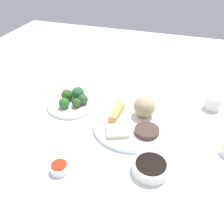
% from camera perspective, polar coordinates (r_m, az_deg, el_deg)
% --- Properties ---
extents(tabletop, '(2.20, 2.20, 0.02)m').
position_cam_1_polar(tabletop, '(0.95, 4.42, -4.44)').
color(tabletop, white).
rests_on(tabletop, ground).
extents(main_plate, '(0.28, 0.28, 0.02)m').
position_cam_1_polar(main_plate, '(0.95, 4.28, -2.99)').
color(main_plate, white).
rests_on(main_plate, tabletop).
extents(rice_scoop, '(0.08, 0.08, 0.08)m').
position_cam_1_polar(rice_scoop, '(0.97, 7.32, 1.22)').
color(rice_scoop, tan).
rests_on(rice_scoop, main_plate).
extents(spring_roll, '(0.03, 0.11, 0.03)m').
position_cam_1_polar(spring_roll, '(0.98, 1.11, -0.03)').
color(spring_roll, '#D8AA53').
rests_on(spring_roll, main_plate).
extents(crab_rangoon_wonton, '(0.10, 0.09, 0.01)m').
position_cam_1_polar(crab_rangoon_wonton, '(0.90, 1.18, -4.32)').
color(crab_rangoon_wonton, beige).
rests_on(crab_rangoon_wonton, main_plate).
extents(stir_fry_heap, '(0.09, 0.09, 0.02)m').
position_cam_1_polar(stir_fry_heap, '(0.91, 7.82, -4.23)').
color(stir_fry_heap, '#443027').
rests_on(stir_fry_heap, main_plate).
extents(broccoli_plate, '(0.21, 0.21, 0.01)m').
position_cam_1_polar(broccoli_plate, '(1.08, -8.90, 1.87)').
color(broccoli_plate, white).
rests_on(broccoli_plate, tabletop).
extents(broccoli_floret_0, '(0.04, 0.04, 0.04)m').
position_cam_1_polar(broccoli_floret_0, '(1.05, -6.55, 2.87)').
color(broccoli_floret_0, '#335936').
rests_on(broccoli_floret_0, broccoli_plate).
extents(broccoli_floret_1, '(0.04, 0.04, 0.04)m').
position_cam_1_polar(broccoli_floret_1, '(1.04, -10.72, 2.00)').
color(broccoli_floret_1, '#316A28').
rests_on(broccoli_floret_1, broccoli_plate).
extents(broccoli_floret_2, '(0.05, 0.05, 0.05)m').
position_cam_1_polar(broccoli_floret_2, '(1.09, -10.09, 3.78)').
color(broccoli_floret_2, '#2F5F1E').
rests_on(broccoli_floret_2, broccoli_plate).
extents(broccoli_floret_3, '(0.05, 0.05, 0.05)m').
position_cam_1_polar(broccoli_floret_3, '(1.08, -7.65, 4.21)').
color(broccoli_floret_3, '#2B6636').
rests_on(broccoli_floret_3, broccoli_plate).
extents(broccoli_floret_5, '(0.04, 0.04, 0.04)m').
position_cam_1_polar(broccoli_floret_5, '(1.04, -8.00, 2.05)').
color(broccoli_floret_5, '#325725').
rests_on(broccoli_floret_5, broccoli_plate).
extents(soy_sauce_bowl, '(0.11, 0.11, 0.03)m').
position_cam_1_polar(soy_sauce_bowl, '(0.80, 8.67, -12.30)').
color(soy_sauce_bowl, white).
rests_on(soy_sauce_bowl, tabletop).
extents(soy_sauce_bowl_liquid, '(0.09, 0.09, 0.00)m').
position_cam_1_polar(soy_sauce_bowl_liquid, '(0.78, 8.79, -11.39)').
color(soy_sauce_bowl_liquid, black).
rests_on(soy_sauce_bowl_liquid, soy_sauce_bowl).
extents(sauce_ramekin_sweet_and_sour, '(0.06, 0.06, 0.03)m').
position_cam_1_polar(sauce_ramekin_sweet_and_sour, '(0.81, -11.71, -12.25)').
color(sauce_ramekin_sweet_and_sour, white).
rests_on(sauce_ramekin_sweet_and_sour, tabletop).
extents(sauce_ramekin_sweet_and_sour_liquid, '(0.05, 0.05, 0.00)m').
position_cam_1_polar(sauce_ramekin_sweet_and_sour_liquid, '(0.80, -11.84, -11.54)').
color(sauce_ramekin_sweet_and_sour_liquid, red).
rests_on(sauce_ramekin_sweet_and_sour_liquid, sauce_ramekin_sweet_and_sour).
extents(teacup, '(0.07, 0.07, 0.05)m').
position_cam_1_polar(teacup, '(1.12, 21.76, 2.04)').
color(teacup, white).
rests_on(teacup, tabletop).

